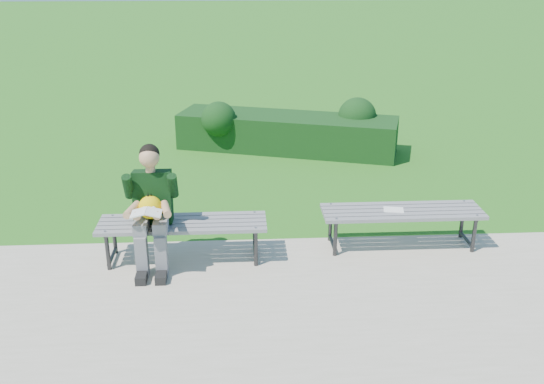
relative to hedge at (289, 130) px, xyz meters
The scene contains 7 objects.
ground 3.58m from the hedge, 95.32° to the right, with size 80.00×80.00×0.00m.
walkway 5.32m from the hedge, 93.57° to the right, with size 30.00×3.50×0.02m.
hedge is the anchor object (origin of this frame).
bench_left 4.26m from the hedge, 110.42° to the right, with size 1.80×0.50×0.46m.
bench_right 3.93m from the hedge, 75.92° to the right, with size 1.80×0.50×0.46m.
seated_boy 4.48m from the hedge, 113.60° to the right, with size 0.56×0.76×1.31m.
paper_sheet 3.91m from the hedge, 77.34° to the right, with size 0.25×0.20×0.01m.
Camera 1 is at (-0.54, -6.42, 3.14)m, focal length 40.00 mm.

